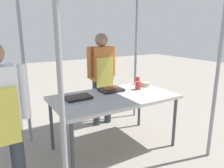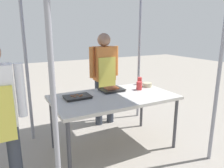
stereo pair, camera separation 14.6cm
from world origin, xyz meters
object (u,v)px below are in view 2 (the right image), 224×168
Objects in this scene: condiment_bowl at (147,85)px; tray_meat_skewers at (78,97)px; tray_grilled_sausages at (112,89)px; vendor_woman at (104,72)px; drink_cup_by_wok at (139,86)px; drink_cup_near_edge at (140,81)px; stall_table at (114,100)px.

tray_meat_skewers is at bearing -177.30° from condiment_bowl.
tray_grilled_sausages is 0.60m from vendor_woman.
condiment_bowl is at bearing 22.13° from drink_cup_by_wok.
vendor_woman reaches higher than drink_cup_near_edge.
tray_grilled_sausages is 0.59m from drink_cup_near_edge.
condiment_bowl is 0.76m from vendor_woman.
condiment_bowl reaches higher than tray_meat_skewers.
tray_meat_skewers is (-0.45, 0.13, 0.07)m from stall_table.
tray_grilled_sausages is at bearing 175.10° from condiment_bowl.
drink_cup_by_wok reaches higher than tray_grilled_sausages.
tray_grilled_sausages is 2.85× the size of drink_cup_near_edge.
condiment_bowl is at bearing 14.87° from stall_table.
drink_cup_by_wok reaches higher than stall_table.
vendor_woman is (0.70, 0.67, 0.14)m from tray_meat_skewers.
stall_table is 4.94× the size of tray_grilled_sausages.
condiment_bowl is 1.26× the size of drink_cup_near_edge.
drink_cup_near_edge is (1.12, 0.23, 0.04)m from tray_meat_skewers.
condiment_bowl is (0.59, -0.05, 0.01)m from tray_grilled_sausages.
stall_table is 1.04× the size of vendor_woman.
tray_grilled_sausages is (0.09, 0.23, 0.07)m from stall_table.
drink_cup_near_edge is 0.07× the size of vendor_woman.
vendor_woman is (-0.41, 0.43, 0.10)m from drink_cup_near_edge.
condiment_bowl is 0.09× the size of vendor_woman.
drink_cup_by_wok is at bearing 11.50° from stall_table.
tray_meat_skewers is 2.32× the size of condiment_bowl.
vendor_woman reaches higher than drink_cup_by_wok.
drink_cup_near_edge is (0.66, 0.36, 0.11)m from stall_table.
drink_cup_near_edge is (0.57, 0.13, 0.04)m from tray_grilled_sausages.
vendor_woman is (-0.43, 0.61, 0.13)m from condiment_bowl.
drink_cup_near_edge reaches higher than tray_meat_skewers.
stall_table is 14.08× the size of drink_cup_near_edge.
tray_grilled_sausages is 2.26× the size of condiment_bowl.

